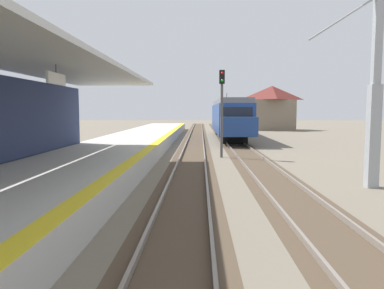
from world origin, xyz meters
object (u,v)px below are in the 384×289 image
catenary_pylon_far_side (367,89)px  approaching_train (229,117)px  distant_trackside_house (272,107)px  rail_signal_post (222,104)px

catenary_pylon_far_side → approaching_train: bearing=97.2°
approaching_train → catenary_pylon_far_side: size_ratio=2.61×
distant_trackside_house → approaching_train: bearing=-114.2°
rail_signal_post → distant_trackside_house: bearing=74.2°
rail_signal_post → catenary_pylon_far_side: catenary_pylon_far_side is taller
rail_signal_post → distant_trackside_house: (9.13, 32.25, 0.14)m
rail_signal_post → distant_trackside_house: 33.52m
catenary_pylon_far_side → distant_trackside_house: size_ratio=1.14×
rail_signal_post → approaching_train: bearing=83.9°
catenary_pylon_far_side → distant_trackside_house: bearing=83.8°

